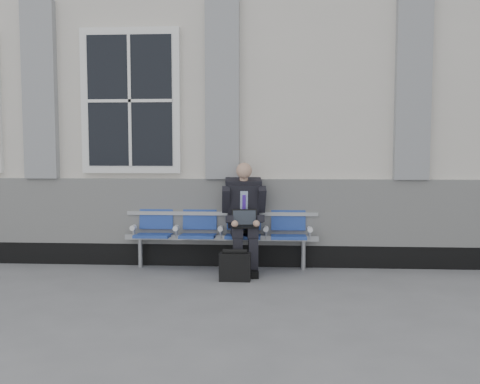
{
  "coord_description": "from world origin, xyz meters",
  "views": [
    {
      "loc": [
        2.28,
        -5.75,
        1.62
      ],
      "look_at": [
        1.87,
        0.9,
        1.07
      ],
      "focal_mm": 40.0,
      "sensor_mm": 36.0,
      "label": 1
    }
  ],
  "objects": [
    {
      "name": "briefcase",
      "position": [
        1.82,
        0.65,
        0.18
      ],
      "size": [
        0.38,
        0.16,
        0.39
      ],
      "color": "black",
      "rests_on": "ground"
    },
    {
      "name": "ground",
      "position": [
        0.0,
        0.0,
        0.0
      ],
      "size": [
        70.0,
        70.0,
        0.0
      ],
      "primitive_type": "plane",
      "color": "slate",
      "rests_on": "ground"
    },
    {
      "name": "station_building",
      "position": [
        -0.02,
        3.47,
        2.22
      ],
      "size": [
        14.4,
        4.4,
        4.49
      ],
      "color": "beige",
      "rests_on": "ground"
    },
    {
      "name": "businessman",
      "position": [
        1.9,
        1.19,
        0.77
      ],
      "size": [
        0.6,
        0.8,
        1.43
      ],
      "color": "black",
      "rests_on": "ground"
    },
    {
      "name": "bench",
      "position": [
        1.59,
        1.32,
        0.55
      ],
      "size": [
        2.6,
        0.47,
        0.91
      ],
      "color": "#9EA0A3",
      "rests_on": "ground"
    }
  ]
}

